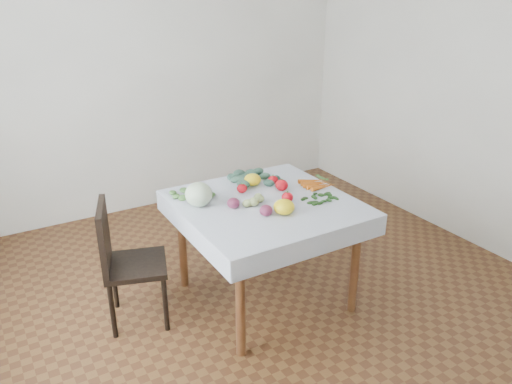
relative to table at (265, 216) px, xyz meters
The scene contains 19 objects.
ground 0.65m from the table, ahead, with size 4.00×4.00×0.00m, color brown.
back_wall 2.12m from the table, 90.00° to the left, with size 4.00×0.04×2.70m, color white.
table is the anchor object (origin of this frame).
tablecloth 0.10m from the table, ahead, with size 1.12×1.12×0.01m, color white.
chair 0.97m from the table, 165.44° to the left, with size 0.49×0.49×0.86m.
cabbage 0.48m from the table, 157.33° to the left, with size 0.18×0.18×0.16m, color silver.
tomato_a 0.26m from the table, 104.79° to the left, with size 0.07×0.07×0.06m, color red.
tomato_b 0.35m from the table, 48.87° to the left, with size 0.07×0.07×0.06m, color red.
tomato_c 0.20m from the table, 31.64° to the right, with size 0.08×0.08×0.07m, color red.
tomato_d 0.27m from the table, 29.02° to the left, with size 0.09×0.09×0.08m, color red.
heirloom_back 0.35m from the table, 75.88° to the left, with size 0.12×0.12×0.09m, color yellow.
heirloom_front 0.26m from the table, 88.79° to the right, with size 0.14×0.14×0.10m, color yellow.
onion_a 0.27m from the table, behind, with size 0.08×0.08×0.07m, color #58193D.
onion_b 0.25m from the table, 120.72° to the right, with size 0.08×0.08×0.07m, color #58193D.
tomatillo_cluster 0.15m from the table, 165.58° to the right, with size 0.17×0.11×0.05m.
carrot_bunch 0.50m from the table, ahead, with size 0.21×0.21×0.03m.
kale_bunch 0.41m from the table, 71.98° to the left, with size 0.38×0.30×0.05m.
basil_bunch 0.39m from the table, 23.77° to the right, with size 0.24×0.17×0.01m.
dill_bunch 0.53m from the table, 137.92° to the left, with size 0.24×0.23×0.03m.
Camera 1 is at (-1.61, -2.60, 2.11)m, focal length 35.00 mm.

